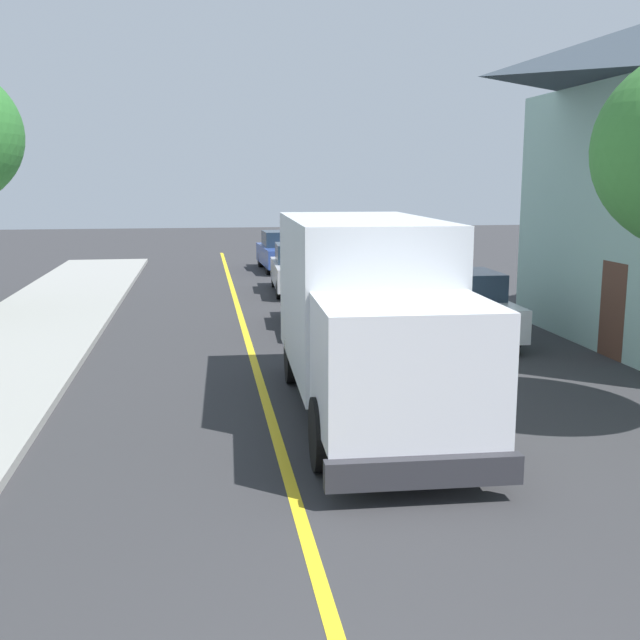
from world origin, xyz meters
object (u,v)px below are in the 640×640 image
object	(u,v)px
parked_car_near	(327,298)
parked_car_far	(283,252)
parked_van_across	(461,306)
box_truck	(367,308)
parked_car_mid	(300,269)

from	to	relation	value
parked_car_near	parked_car_far	bearing A→B (deg)	89.03
parked_van_across	parked_car_near	bearing A→B (deg)	148.16
box_truck	parked_car_far	world-z (taller)	box_truck
parked_car_near	parked_van_across	xyz separation A→B (m)	(3.03, -1.88, 0.00)
parked_car_far	parked_van_across	distance (m)	15.21
box_truck	parked_car_far	size ratio (longest dim) A/B	1.62
box_truck	parked_van_across	xyz separation A→B (m)	(3.57, 5.49, -0.97)
parked_car_mid	parked_car_far	world-z (taller)	same
parked_car_far	box_truck	bearing A→B (deg)	-92.14
parked_car_far	parked_van_across	size ratio (longest dim) A/B	1.00
parked_car_near	parked_van_across	size ratio (longest dim) A/B	1.01
parked_car_near	parked_car_mid	distance (m)	6.47
parked_car_near	parked_car_far	xyz separation A→B (m)	(0.22, 13.07, 0.00)
parked_car_mid	parked_van_across	distance (m)	8.85
parked_car_near	parked_car_mid	xyz separation A→B (m)	(0.12, 6.47, 0.00)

